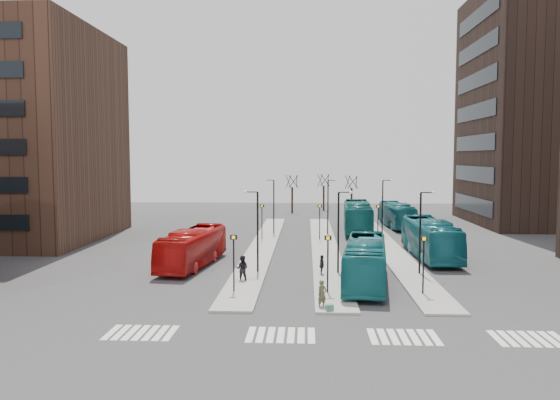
{
  "coord_description": "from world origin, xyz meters",
  "views": [
    {
      "loc": [
        0.24,
        -22.24,
        8.81
      ],
      "look_at": [
        -2.07,
        24.89,
        5.0
      ],
      "focal_mm": 35.0,
      "sensor_mm": 36.0,
      "label": 1
    }
  ],
  "objects_px": {
    "teal_bus_b": "(357,217)",
    "commuter_b": "(322,266)",
    "traveller": "(322,294)",
    "red_bus": "(193,248)",
    "teal_bus_a": "(365,262)",
    "teal_bus_d": "(397,215)",
    "commuter_c": "(372,268)",
    "commuter_a": "(242,269)",
    "suitcase": "(330,309)",
    "teal_bus_c": "(430,239)"
  },
  "relations": [
    {
      "from": "teal_bus_b",
      "to": "commuter_b",
      "type": "bearing_deg",
      "value": -98.18
    },
    {
      "from": "traveller",
      "to": "commuter_b",
      "type": "xyz_separation_m",
      "value": [
        0.22,
        8.61,
        -0.05
      ]
    },
    {
      "from": "red_bus",
      "to": "teal_bus_a",
      "type": "height_order",
      "value": "teal_bus_a"
    },
    {
      "from": "teal_bus_d",
      "to": "traveller",
      "type": "distance_m",
      "value": 38.23
    },
    {
      "from": "traveller",
      "to": "commuter_c",
      "type": "distance_m",
      "value": 8.96
    },
    {
      "from": "commuter_b",
      "to": "commuter_c",
      "type": "xyz_separation_m",
      "value": [
        3.62,
        -0.51,
        -0.04
      ]
    },
    {
      "from": "teal_bus_d",
      "to": "commuter_a",
      "type": "xyz_separation_m",
      "value": [
        -15.68,
        -30.3,
        -0.59
      ]
    },
    {
      "from": "red_bus",
      "to": "teal_bus_d",
      "type": "bearing_deg",
      "value": 58.28
    },
    {
      "from": "red_bus",
      "to": "commuter_a",
      "type": "distance_m",
      "value": 7.03
    },
    {
      "from": "traveller",
      "to": "commuter_a",
      "type": "relative_size",
      "value": 0.9
    },
    {
      "from": "suitcase",
      "to": "commuter_b",
      "type": "xyz_separation_m",
      "value": [
        -0.18,
        9.47,
        0.54
      ]
    },
    {
      "from": "suitcase",
      "to": "commuter_c",
      "type": "xyz_separation_m",
      "value": [
        3.44,
        8.96,
        0.51
      ]
    },
    {
      "from": "suitcase",
      "to": "teal_bus_d",
      "type": "distance_m",
      "value": 38.98
    },
    {
      "from": "teal_bus_a",
      "to": "commuter_b",
      "type": "xyz_separation_m",
      "value": [
        -2.92,
        2.37,
        -0.78
      ]
    },
    {
      "from": "teal_bus_a",
      "to": "teal_bus_c",
      "type": "bearing_deg",
      "value": 64.1
    },
    {
      "from": "red_bus",
      "to": "commuter_b",
      "type": "distance_m",
      "value": 10.75
    },
    {
      "from": "suitcase",
      "to": "traveller",
      "type": "distance_m",
      "value": 1.12
    },
    {
      "from": "commuter_a",
      "to": "teal_bus_a",
      "type": "bearing_deg",
      "value": -179.81
    },
    {
      "from": "teal_bus_b",
      "to": "teal_bus_c",
      "type": "height_order",
      "value": "teal_bus_b"
    },
    {
      "from": "teal_bus_c",
      "to": "teal_bus_d",
      "type": "xyz_separation_m",
      "value": [
        0.44,
        20.37,
        -0.15
      ]
    },
    {
      "from": "suitcase",
      "to": "teal_bus_b",
      "type": "bearing_deg",
      "value": 63.66
    },
    {
      "from": "suitcase",
      "to": "teal_bus_a",
      "type": "bearing_deg",
      "value": 50.47
    },
    {
      "from": "commuter_a",
      "to": "commuter_b",
      "type": "height_order",
      "value": "commuter_a"
    },
    {
      "from": "traveller",
      "to": "suitcase",
      "type": "bearing_deg",
      "value": -100.18
    },
    {
      "from": "teal_bus_a",
      "to": "commuter_b",
      "type": "bearing_deg",
      "value": 148.32
    },
    {
      "from": "teal_bus_d",
      "to": "commuter_b",
      "type": "height_order",
      "value": "teal_bus_d"
    },
    {
      "from": "suitcase",
      "to": "red_bus",
      "type": "distance_m",
      "value": 16.46
    },
    {
      "from": "teal_bus_c",
      "to": "commuter_a",
      "type": "relative_size",
      "value": 6.42
    },
    {
      "from": "suitcase",
      "to": "teal_bus_c",
      "type": "height_order",
      "value": "teal_bus_c"
    },
    {
      "from": "commuter_c",
      "to": "traveller",
      "type": "bearing_deg",
      "value": 16.61
    },
    {
      "from": "teal_bus_b",
      "to": "teal_bus_d",
      "type": "xyz_separation_m",
      "value": [
        5.27,
        4.52,
        -0.25
      ]
    },
    {
      "from": "suitcase",
      "to": "teal_bus_a",
      "type": "relative_size",
      "value": 0.04
    },
    {
      "from": "suitcase",
      "to": "teal_bus_c",
      "type": "relative_size",
      "value": 0.04
    },
    {
      "from": "teal_bus_c",
      "to": "commuter_c",
      "type": "xyz_separation_m",
      "value": [
        -5.98,
        -8.35,
        -0.91
      ]
    },
    {
      "from": "commuter_b",
      "to": "commuter_c",
      "type": "relative_size",
      "value": 1.05
    },
    {
      "from": "teal_bus_c",
      "to": "traveller",
      "type": "relative_size",
      "value": 7.12
    },
    {
      "from": "teal_bus_d",
      "to": "commuter_c",
      "type": "bearing_deg",
      "value": -105.7
    },
    {
      "from": "teal_bus_a",
      "to": "commuter_b",
      "type": "distance_m",
      "value": 3.84
    },
    {
      "from": "teal_bus_c",
      "to": "commuter_a",
      "type": "xyz_separation_m",
      "value": [
        -15.24,
        -9.92,
        -0.73
      ]
    },
    {
      "from": "teal_bus_d",
      "to": "commuter_c",
      "type": "distance_m",
      "value": 29.45
    },
    {
      "from": "red_bus",
      "to": "traveller",
      "type": "distance_m",
      "value": 15.5
    },
    {
      "from": "teal_bus_d",
      "to": "commuter_a",
      "type": "distance_m",
      "value": 34.12
    },
    {
      "from": "traveller",
      "to": "commuter_b",
      "type": "bearing_deg",
      "value": 53.41
    },
    {
      "from": "teal_bus_a",
      "to": "commuter_b",
      "type": "height_order",
      "value": "teal_bus_a"
    },
    {
      "from": "commuter_b",
      "to": "commuter_c",
      "type": "height_order",
      "value": "commuter_b"
    },
    {
      "from": "teal_bus_a",
      "to": "teal_bus_b",
      "type": "distance_m",
      "value": 26.13
    },
    {
      "from": "red_bus",
      "to": "teal_bus_d",
      "type": "distance_m",
      "value": 32.2
    },
    {
      "from": "teal_bus_b",
      "to": "commuter_a",
      "type": "distance_m",
      "value": 27.81
    },
    {
      "from": "suitcase",
      "to": "teal_bus_b",
      "type": "height_order",
      "value": "teal_bus_b"
    },
    {
      "from": "traveller",
      "to": "commuter_a",
      "type": "bearing_deg",
      "value": 94.57
    }
  ]
}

